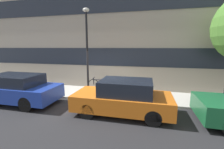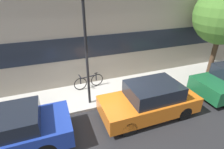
# 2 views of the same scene
# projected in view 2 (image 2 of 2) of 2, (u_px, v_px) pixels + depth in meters

# --- Properties ---
(ground_plane) EXTENTS (56.00, 56.00, 0.00)m
(ground_plane) POSITION_uv_depth(u_px,v_px,m) (102.00, 108.00, 7.72)
(ground_plane) COLOR #232326
(sidewalk_strip) EXTENTS (28.00, 2.26, 0.11)m
(sidewalk_strip) POSITION_uv_depth(u_px,v_px,m) (95.00, 94.00, 8.64)
(sidewalk_strip) COLOR #B2AFA8
(sidewalk_strip) RESTS_ON ground_plane
(parked_car_orange) EXTENTS (3.93, 1.70, 1.43)m
(parked_car_orange) POSITION_uv_depth(u_px,v_px,m) (150.00, 100.00, 7.05)
(parked_car_orange) COLOR #D16619
(parked_car_orange) RESTS_ON ground_plane
(bicycle) EXTENTS (1.56, 0.44, 0.76)m
(bicycle) POSITION_uv_depth(u_px,v_px,m) (89.00, 81.00, 8.91)
(bicycle) COLOR black
(bicycle) RESTS_ON sidewalk_strip
(street_tree) EXTENTS (2.99, 2.99, 4.93)m
(street_tree) POSITION_uv_depth(u_px,v_px,m) (224.00, 15.00, 8.76)
(street_tree) COLOR #473323
(street_tree) RESTS_ON sidewalk_strip
(lamp_post) EXTENTS (0.32, 0.32, 4.51)m
(lamp_post) POSITION_uv_depth(u_px,v_px,m) (86.00, 42.00, 6.66)
(lamp_post) COLOR black
(lamp_post) RESTS_ON sidewalk_strip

